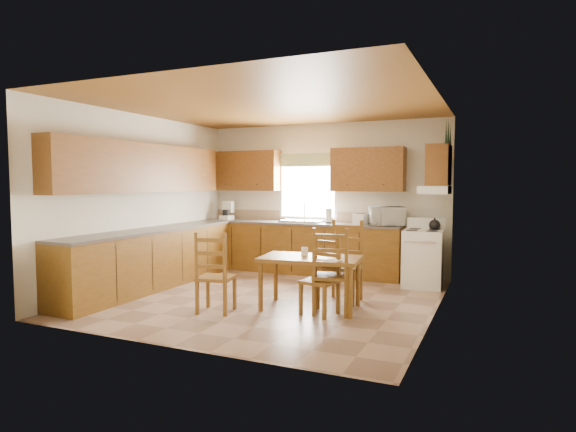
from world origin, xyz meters
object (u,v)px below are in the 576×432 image
at_px(chair_near_left, 216,272).
at_px(chair_far_right, 343,262).
at_px(dining_table, 310,283).
at_px(chair_far_left, 320,276).
at_px(microwave, 386,216).
at_px(stove, 423,259).
at_px(chair_near_right, 332,271).

relative_size(chair_near_left, chair_far_right, 0.92).
relative_size(dining_table, chair_far_left, 1.32).
distance_m(chair_near_left, chair_far_left, 1.31).
relative_size(microwave, chair_far_left, 0.54).
xyz_separation_m(dining_table, chair_near_left, (-1.03, -0.62, 0.17)).
bearing_deg(dining_table, microwave, 70.67).
bearing_deg(stove, chair_far_left, -116.12).
xyz_separation_m(microwave, chair_near_right, (-0.17, -2.32, -0.54)).
bearing_deg(chair_far_left, stove, 78.76).
relative_size(stove, chair_near_right, 0.81).
bearing_deg(chair_near_right, chair_far_right, -97.22).
bearing_deg(chair_near_right, microwave, -105.93).
bearing_deg(microwave, chair_far_right, -122.23).
height_order(microwave, chair_near_left, microwave).
height_order(stove, chair_far_right, chair_far_right).
distance_m(microwave, chair_near_left, 3.27).
relative_size(chair_near_left, chair_far_left, 1.06).
distance_m(chair_far_left, chair_far_right, 0.74).
bearing_deg(chair_far_right, dining_table, -117.09).
height_order(chair_near_left, chair_near_right, chair_near_right).
xyz_separation_m(chair_near_right, chair_far_left, (-0.12, -0.11, -0.06)).
height_order(stove, dining_table, stove).
distance_m(microwave, chair_far_right, 1.79).
distance_m(chair_near_left, chair_near_right, 1.45).
xyz_separation_m(chair_near_left, chair_far_right, (1.31, 1.14, 0.05)).
distance_m(dining_table, chair_near_right, 0.40).
distance_m(dining_table, chair_far_right, 0.63).
height_order(stove, chair_near_left, chair_near_left).
distance_m(stove, chair_far_right, 1.66).
bearing_deg(microwave, chair_near_left, -143.13).
distance_m(microwave, chair_near_right, 2.39).
height_order(dining_table, chair_far_right, chair_far_right).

